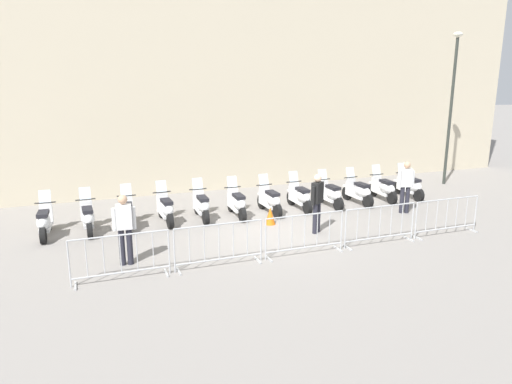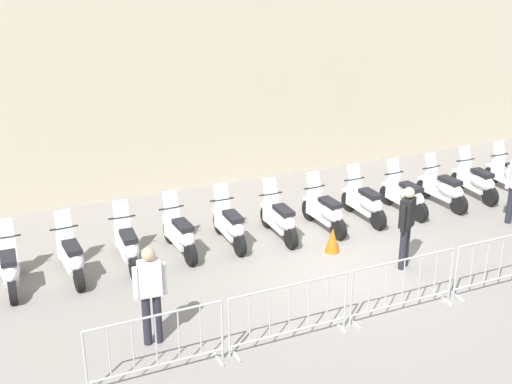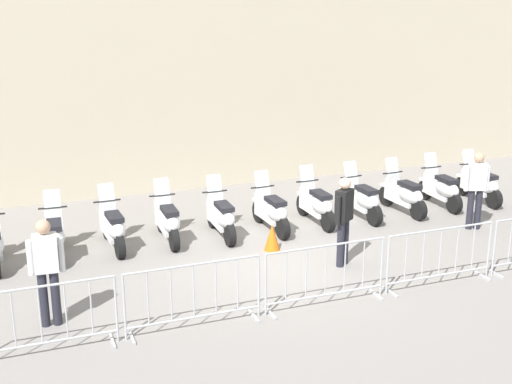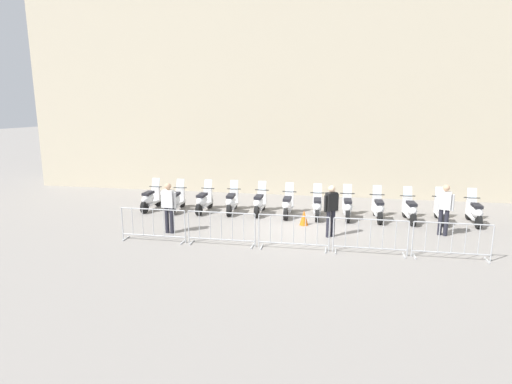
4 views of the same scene
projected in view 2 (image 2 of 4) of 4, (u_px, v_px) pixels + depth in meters
ground_plane at (342, 265)px, 13.64m from camera, size 120.00×120.00×0.00m
motorcycle_0 at (10, 268)px, 12.54m from camera, size 0.63×1.72×1.24m
motorcycle_1 at (72, 257)px, 12.96m from camera, size 0.72×1.70×1.24m
motorcycle_2 at (128, 246)px, 13.45m from camera, size 0.62×1.72×1.24m
motorcycle_3 at (181, 235)px, 13.96m from camera, size 0.73×1.70×1.24m
motorcycle_4 at (230, 226)px, 14.39m from camera, size 0.66×1.72×1.24m
motorcycle_5 at (280, 219)px, 14.72m from camera, size 0.66×1.72×1.24m
motorcycle_6 at (326, 212)px, 15.14m from camera, size 0.73×1.70×1.24m
motorcycle_7 at (365, 203)px, 15.65m from camera, size 0.70×1.71×1.24m
motorcycle_8 at (406, 196)px, 16.07m from camera, size 0.72×1.70×1.24m
motorcycle_9 at (444, 189)px, 16.49m from camera, size 0.75×1.70×1.24m
motorcycle_10 at (477, 182)px, 17.02m from camera, size 0.65×1.72×1.24m
motorcycle_11 at (511, 176)px, 17.44m from camera, size 0.66×1.72×1.24m
barrier_segment_0 at (156, 346)px, 10.01m from camera, size 2.12×0.83×1.07m
barrier_segment_1 at (289, 314)px, 10.87m from camera, size 2.12×0.83×1.07m
barrier_segment_2 at (403, 286)px, 11.74m from camera, size 2.12×0.83×1.07m
barrier_segment_3 at (501, 262)px, 12.61m from camera, size 2.12×0.83×1.07m
officer_near_row_end at (406, 223)px, 13.23m from camera, size 0.41×0.42×1.73m
officer_mid_plaza at (150, 290)px, 10.68m from camera, size 0.55×0.27×1.73m
traffic_cone at (333, 240)px, 14.14m from camera, size 0.32×0.32×0.55m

